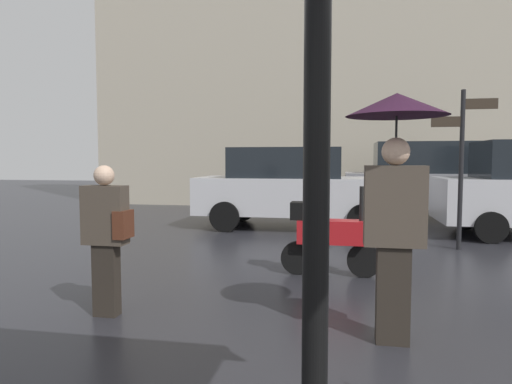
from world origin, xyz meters
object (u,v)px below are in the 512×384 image
object	(u,v)px
pedestrian_with_umbrella	(396,166)
parked_scooter	(327,236)
pedestrian_with_bag	(107,231)
street_signpost	(462,153)
parked_car_distant	(429,180)
parked_car_left	(293,187)

from	to	relation	value
pedestrian_with_umbrella	parked_scooter	bearing A→B (deg)	124.19
pedestrian_with_bag	street_signpost	world-z (taller)	street_signpost
pedestrian_with_bag	parked_car_distant	bearing A→B (deg)	-51.89
parked_scooter	street_signpost	distance (m)	3.40
parked_car_left	street_signpost	distance (m)	3.86
parked_scooter	street_signpost	bearing A→B (deg)	45.42
pedestrian_with_bag	street_signpost	size ratio (longest dim) A/B	0.55
pedestrian_with_umbrella	pedestrian_with_bag	xyz separation A→B (m)	(-2.77, 0.19, -0.66)
pedestrian_with_umbrella	parked_car_distant	bearing A→B (deg)	96.43
parked_car_left	pedestrian_with_umbrella	bearing A→B (deg)	105.97
parked_scooter	parked_car_left	bearing A→B (deg)	102.05
parked_scooter	parked_car_left	size ratio (longest dim) A/B	0.30
pedestrian_with_bag	parked_car_distant	xyz separation A→B (m)	(4.67, 8.73, 0.17)
pedestrian_with_bag	parked_car_distant	distance (m)	9.90
pedestrian_with_bag	parked_car_distant	size ratio (longest dim) A/B	0.33
pedestrian_with_umbrella	parked_scooter	world-z (taller)	pedestrian_with_umbrella
parked_car_distant	pedestrian_with_bag	bearing A→B (deg)	60.56
pedestrian_with_umbrella	street_signpost	world-z (taller)	street_signpost
pedestrian_with_bag	parked_car_distant	world-z (taller)	parked_car_distant
street_signpost	parked_scooter	bearing A→B (deg)	-134.69
pedestrian_with_umbrella	parked_car_distant	xyz separation A→B (m)	(1.89, 8.91, -0.50)
pedestrian_with_bag	parked_scooter	distance (m)	2.97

